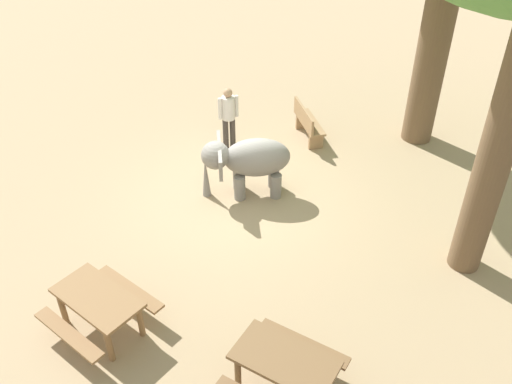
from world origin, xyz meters
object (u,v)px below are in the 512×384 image
object	(u,v)px
person_handler	(229,114)
picnic_table_far	(99,304)
elephant	(248,160)
wooden_bench	(307,122)
picnic_table_near	(284,367)

from	to	relation	value
person_handler	picnic_table_far	xyz separation A→B (m)	(2.70, 5.45, -0.36)
elephant	picnic_table_far	xyz separation A→B (m)	(2.90, 3.47, -0.28)
elephant	wooden_bench	xyz separation A→B (m)	(-1.81, -2.13, -0.40)
elephant	wooden_bench	size ratio (longest dim) A/B	1.36
person_handler	picnic_table_far	distance (m)	6.09
elephant	picnic_table_far	bearing A→B (deg)	53.16
person_handler	wooden_bench	size ratio (longest dim) A/B	1.13
picnic_table_near	picnic_table_far	world-z (taller)	same
elephant	picnic_table_near	distance (m)	5.09
elephant	picnic_table_far	distance (m)	4.54
person_handler	picnic_table_far	size ratio (longest dim) A/B	0.77
person_handler	picnic_table_near	xyz separation A→B (m)	(-0.07, 7.06, -0.36)
wooden_bench	picnic_table_far	size ratio (longest dim) A/B	0.68
picnic_table_far	wooden_bench	bearing A→B (deg)	-83.15
person_handler	picnic_table_far	world-z (taller)	person_handler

